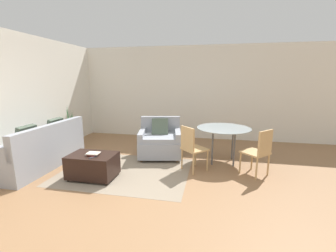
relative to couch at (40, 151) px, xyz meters
name	(u,v)px	position (x,y,z in m)	size (l,w,h in m)	color
ground_plane	(131,200)	(2.31, -0.90, -0.32)	(20.00, 20.00, 0.00)	#936B47
wall_back	(175,93)	(2.31, 2.98, 1.05)	(12.00, 0.06, 2.75)	white
wall_left	(34,98)	(-0.54, 0.60, 1.05)	(0.06, 12.00, 2.75)	white
area_rug	(126,171)	(1.82, 0.09, -0.32)	(2.48, 1.84, 0.01)	gray
couch	(40,151)	(0.00, 0.00, 0.00)	(0.85, 2.00, 0.95)	#999EA8
armchair	(160,141)	(2.28, 1.11, 0.03)	(1.11, 1.07, 0.89)	#999EA8
ottoman	(93,165)	(1.35, -0.30, -0.08)	(0.83, 0.57, 0.45)	black
book_stack	(93,154)	(1.39, -0.33, 0.16)	(0.23, 0.18, 0.05)	#B72D28
tv_remote_primary	(93,157)	(1.45, -0.45, 0.13)	(0.11, 0.16, 0.01)	#333338
potted_plant	(72,137)	(-0.19, 1.36, -0.04)	(0.33, 0.33, 1.15)	maroon
dining_table	(224,132)	(3.72, 1.01, 0.36)	(1.14, 1.14, 0.77)	#99A8AD
dining_chair_near_left	(191,146)	(3.09, 0.38, 0.20)	(0.59, 0.59, 0.90)	tan
dining_chair_near_right	(260,150)	(4.35, 0.38, 0.20)	(0.59, 0.59, 0.90)	tan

